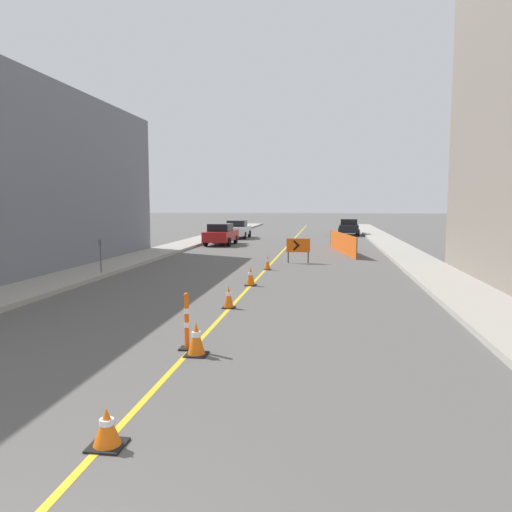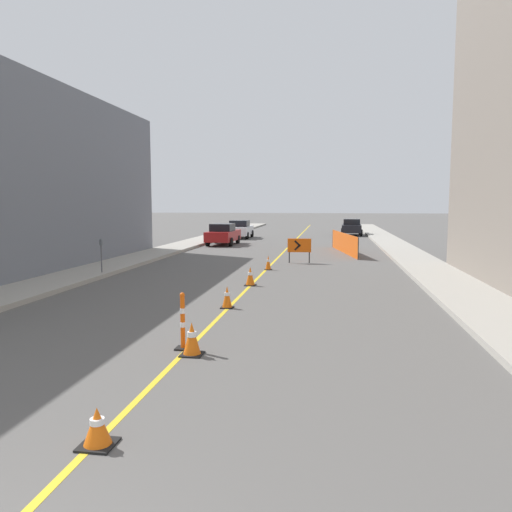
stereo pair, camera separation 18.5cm
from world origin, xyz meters
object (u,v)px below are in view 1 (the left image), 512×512
Objects in this scene: delineator_post_front at (187,325)px; arrow_barricade_primary at (298,246)px; traffic_cone_second at (196,339)px; traffic_cone_fifth at (268,263)px; traffic_cone_fourth at (251,276)px; traffic_cone_third at (229,297)px; traffic_cone_nearest at (107,428)px; parked_car_curb_mid at (237,229)px; parking_meter_near_curb at (100,249)px; parked_car_curb_near at (221,234)px; parked_car_curb_far at (349,227)px.

delineator_post_front is 0.97× the size of arrow_barricade_primary.
traffic_cone_fifth is at bearing 90.45° from traffic_cone_second.
traffic_cone_second is at bearing -88.58° from traffic_cone_fourth.
traffic_cone_fifth is at bearing 89.08° from traffic_cone_third.
traffic_cone_fourth reaches higher than traffic_cone_nearest.
traffic_cone_second is 34.15m from parked_car_curb_mid.
traffic_cone_nearest is 8.58m from traffic_cone_third.
traffic_cone_third is 4.27m from delineator_post_front.
parked_car_curb_near is at bearing 84.15° from parking_meter_near_curb.
delineator_post_front is (-0.09, -8.38, 0.18)m from traffic_cone_fourth.
traffic_cone_fifth is at bearing -98.48° from parked_car_curb_far.
parking_meter_near_curb is (-1.68, -16.42, 0.39)m from parked_car_curb_near.
parked_car_curb_far is (9.89, 12.52, 0.00)m from parked_car_curb_near.
parked_car_curb_near is (-4.95, 21.93, 0.47)m from traffic_cone_third.
traffic_cone_fifth is 7.50m from parking_meter_near_curb.
traffic_cone_fifth is at bearing 24.75° from parking_meter_near_curb.
arrow_barricade_primary is (1.46, 15.79, 0.35)m from delineator_post_front.
parked_car_curb_mid is at bearing 97.70° from traffic_cone_nearest.
traffic_cone_fourth is 1.04× the size of traffic_cone_fifth.
delineator_post_front is 11.80m from parking_meter_near_curb.
parked_car_curb_near is at bearing 110.94° from traffic_cone_fifth.
delineator_post_front is 0.28× the size of parked_car_curb_near.
traffic_cone_nearest is 17.21m from traffic_cone_fifth.
traffic_cone_third is 0.46× the size of parking_meter_near_curb.
traffic_cone_second is at bearing 88.04° from traffic_cone_nearest.
delineator_post_front is at bearing -90.61° from traffic_cone_fourth.
parking_meter_near_curb is at bearing 115.56° from traffic_cone_nearest.
delineator_post_front is at bearing -95.31° from parked_car_curb_far.
parked_car_curb_far is at bearing 76.26° from arrow_barricade_primary.
traffic_cone_fifth is 0.16× the size of parked_car_curb_far.
traffic_cone_fifth is at bearing -76.72° from parked_car_curb_mid.
traffic_cone_second is at bearing -94.79° from parked_car_curb_far.
parked_car_curb_mid reaches higher than traffic_cone_nearest.
parking_meter_near_curb is (-6.77, -3.12, 0.85)m from traffic_cone_fifth.
arrow_barricade_primary is (1.37, 7.41, 0.53)m from traffic_cone_fourth.
traffic_cone_nearest is at bearing -90.10° from traffic_cone_fifth.
delineator_post_front is at bearing -77.89° from parked_car_curb_near.
traffic_cone_fourth is at bearing -72.85° from parked_car_curb_near.
traffic_cone_fourth is at bearing 89.64° from traffic_cone_third.
parking_meter_near_curb is (-6.63, 5.51, 0.86)m from traffic_cone_third.
arrow_barricade_primary is at bearing 84.71° from delineator_post_front.
traffic_cone_third is 34.80m from parked_car_curb_far.
traffic_cone_third is 8.66m from parking_meter_near_curb.
traffic_cone_nearest is 0.12× the size of parked_car_curb_mid.
delineator_post_front is at bearing -56.11° from parking_meter_near_curb.
traffic_cone_fifth is (0.03, 17.21, 0.09)m from traffic_cone_nearest.
delineator_post_front is 0.28× the size of parked_car_curb_far.
traffic_cone_second is at bearing -81.97° from parked_car_curb_mid.
parked_car_curb_far is at bearing 83.14° from traffic_cone_second.
arrow_barricade_primary is at bearing -96.73° from parked_car_curb_far.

